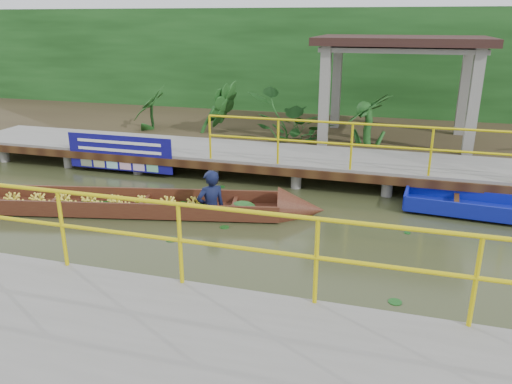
# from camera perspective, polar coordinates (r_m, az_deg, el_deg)

# --- Properties ---
(ground) EXTENTS (80.00, 80.00, 0.00)m
(ground) POSITION_cam_1_polar(r_m,az_deg,el_deg) (9.22, -5.01, -4.11)
(ground) COLOR #2D3319
(ground) RESTS_ON ground
(land_strip) EXTENTS (30.00, 8.00, 0.45)m
(land_strip) POSITION_cam_1_polar(r_m,az_deg,el_deg) (16.06, 4.64, 6.85)
(land_strip) COLOR #322719
(land_strip) RESTS_ON ground
(far_dock) EXTENTS (16.00, 2.06, 1.66)m
(far_dock) POSITION_cam_1_polar(r_m,az_deg,el_deg) (12.14, 0.81, 4.10)
(far_dock) COLOR slate
(far_dock) RESTS_ON ground
(near_dock) EXTENTS (18.00, 2.40, 1.73)m
(near_dock) POSITION_cam_1_polar(r_m,az_deg,el_deg) (5.40, -11.48, -19.38)
(near_dock) COLOR slate
(near_dock) RESTS_ON ground
(pavilion) EXTENTS (4.40, 3.00, 3.00)m
(pavilion) POSITION_cam_1_polar(r_m,az_deg,el_deg) (14.20, 16.25, 15.15)
(pavilion) COLOR slate
(pavilion) RESTS_ON ground
(foliage_backdrop) EXTENTS (30.00, 0.80, 4.00)m
(foliage_backdrop) POSITION_cam_1_polar(r_m,az_deg,el_deg) (18.22, 6.45, 13.91)
(foliage_backdrop) COLOR #153A12
(foliage_backdrop) RESTS_ON ground
(vendor_boat) EXTENTS (8.95, 2.71, 2.00)m
(vendor_boat) POSITION_cam_1_polar(r_m,az_deg,el_deg) (10.32, -15.97, -0.89)
(vendor_boat) COLOR #3C1710
(vendor_boat) RESTS_ON ground
(blue_banner) EXTENTS (2.78, 0.04, 0.87)m
(blue_banner) POSITION_cam_1_polar(r_m,az_deg,el_deg) (12.59, -15.34, 4.34)
(blue_banner) COLOR navy
(blue_banner) RESTS_ON ground
(tropical_plants) EXTENTS (14.26, 1.26, 1.58)m
(tropical_plants) POSITION_cam_1_polar(r_m,az_deg,el_deg) (13.43, 11.62, 8.52)
(tropical_plants) COLOR #153A12
(tropical_plants) RESTS_ON ground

